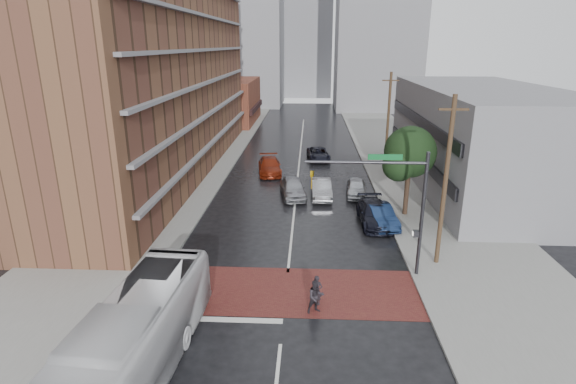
# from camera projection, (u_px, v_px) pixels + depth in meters

# --- Properties ---
(ground) EXTENTS (160.00, 160.00, 0.00)m
(ground) POSITION_uv_depth(u_px,v_px,m) (285.00, 296.00, 23.45)
(ground) COLOR black
(ground) RESTS_ON ground
(crosswalk) EXTENTS (14.00, 5.00, 0.02)m
(crosswalk) POSITION_uv_depth(u_px,v_px,m) (286.00, 291.00, 23.92)
(crosswalk) COLOR maroon
(crosswalk) RESTS_ON ground
(sidewalk_west) EXTENTS (9.00, 90.00, 0.15)m
(sidewalk_west) POSITION_uv_depth(u_px,v_px,m) (191.00, 167.00, 47.68)
(sidewalk_west) COLOR gray
(sidewalk_west) RESTS_ON ground
(sidewalk_east) EXTENTS (9.00, 90.00, 0.15)m
(sidewalk_east) POSITION_uv_depth(u_px,v_px,m) (409.00, 170.00, 46.59)
(sidewalk_east) COLOR gray
(sidewalk_east) RESTS_ON ground
(apartment_block) EXTENTS (10.00, 44.00, 28.00)m
(apartment_block) POSITION_uv_depth(u_px,v_px,m) (152.00, 27.00, 42.48)
(apartment_block) COLOR brown
(apartment_block) RESTS_ON ground
(storefront_west) EXTENTS (8.00, 16.00, 7.00)m
(storefront_west) POSITION_uv_depth(u_px,v_px,m) (231.00, 101.00, 74.13)
(storefront_west) COLOR brown
(storefront_west) RESTS_ON ground
(building_east) EXTENTS (11.00, 26.00, 9.00)m
(building_east) POSITION_uv_depth(u_px,v_px,m) (481.00, 138.00, 40.23)
(building_east) COLOR slate
(building_east) RESTS_ON ground
(distant_tower_west) EXTENTS (18.00, 16.00, 32.00)m
(distant_tower_west) POSITION_uv_depth(u_px,v_px,m) (239.00, 26.00, 93.06)
(distant_tower_west) COLOR slate
(distant_tower_west) RESTS_ON ground
(distant_tower_east) EXTENTS (16.00, 14.00, 36.00)m
(distant_tower_east) POSITION_uv_depth(u_px,v_px,m) (379.00, 14.00, 85.42)
(distant_tower_east) COLOR slate
(distant_tower_east) RESTS_ON ground
(distant_tower_center) EXTENTS (12.00, 10.00, 24.00)m
(distant_tower_center) POSITION_uv_depth(u_px,v_px,m) (307.00, 46.00, 109.78)
(distant_tower_center) COLOR slate
(distant_tower_center) RESTS_ON ground
(street_tree) EXTENTS (4.20, 4.10, 6.90)m
(street_tree) POSITION_uv_depth(u_px,v_px,m) (410.00, 155.00, 32.98)
(street_tree) COLOR #332319
(street_tree) RESTS_ON ground
(signal_mast) EXTENTS (6.50, 0.30, 7.20)m
(signal_mast) POSITION_uv_depth(u_px,v_px,m) (397.00, 197.00, 24.06)
(signal_mast) COLOR #2D2D33
(signal_mast) RESTS_ON ground
(utility_pole_near) EXTENTS (1.60, 0.26, 10.00)m
(utility_pole_near) POSITION_uv_depth(u_px,v_px,m) (445.00, 182.00, 25.22)
(utility_pole_near) COLOR #473321
(utility_pole_near) RESTS_ON ground
(utility_pole_far) EXTENTS (1.60, 0.26, 10.00)m
(utility_pole_far) POSITION_uv_depth(u_px,v_px,m) (388.00, 123.00, 44.18)
(utility_pole_far) COLOR #473321
(utility_pole_far) RESTS_ON ground
(transit_bus) EXTENTS (3.57, 12.19, 3.35)m
(transit_bus) POSITION_uv_depth(u_px,v_px,m) (130.00, 348.00, 16.84)
(transit_bus) COLOR silver
(transit_bus) RESTS_ON ground
(pedestrian_a) EXTENTS (0.64, 0.49, 1.57)m
(pedestrian_a) POSITION_uv_depth(u_px,v_px,m) (317.00, 291.00, 22.45)
(pedestrian_a) COLOR black
(pedestrian_a) RESTS_ON ground
(pedestrian_b) EXTENTS (1.02, 0.91, 1.74)m
(pedestrian_b) POSITION_uv_depth(u_px,v_px,m) (316.00, 297.00, 21.75)
(pedestrian_b) COLOR #262227
(pedestrian_b) RESTS_ON ground
(car_travel_a) EXTENTS (2.72, 5.12, 1.66)m
(car_travel_a) POSITION_uv_depth(u_px,v_px,m) (293.00, 188.00, 38.30)
(car_travel_a) COLOR #999BA0
(car_travel_a) RESTS_ON ground
(car_travel_b) EXTENTS (1.81, 4.75, 1.55)m
(car_travel_b) POSITION_uv_depth(u_px,v_px,m) (321.00, 189.00, 38.25)
(car_travel_b) COLOR #A4A6AB
(car_travel_b) RESTS_ON ground
(car_travel_c) EXTENTS (2.91, 5.66, 1.57)m
(car_travel_c) POSITION_uv_depth(u_px,v_px,m) (270.00, 166.00, 45.38)
(car_travel_c) COLOR maroon
(car_travel_c) RESTS_ON ground
(suv_travel) EXTENTS (2.81, 5.19, 1.38)m
(suv_travel) POSITION_uv_depth(u_px,v_px,m) (318.00, 154.00, 50.69)
(suv_travel) COLOR black
(suv_travel) RESTS_ON ground
(car_parked_near) EXTENTS (2.41, 4.81, 1.52)m
(car_parked_near) POSITION_uv_depth(u_px,v_px,m) (380.00, 215.00, 32.40)
(car_parked_near) COLOR #142446
(car_parked_near) RESTS_ON ground
(car_parked_mid) EXTENTS (2.39, 5.45, 1.56)m
(car_parked_mid) POSITION_uv_depth(u_px,v_px,m) (375.00, 214.00, 32.62)
(car_parked_mid) COLOR black
(car_parked_mid) RESTS_ON ground
(car_parked_far) EXTENTS (2.01, 4.37, 1.45)m
(car_parked_far) POSITION_uv_depth(u_px,v_px,m) (356.00, 188.00, 38.72)
(car_parked_far) COLOR #ACAFB4
(car_parked_far) RESTS_ON ground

